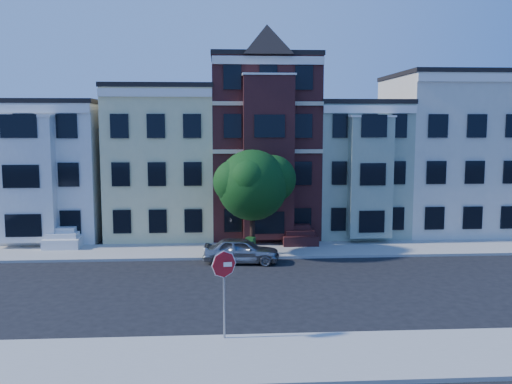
{
  "coord_description": "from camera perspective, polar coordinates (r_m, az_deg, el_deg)",
  "views": [
    {
      "loc": [
        -3.09,
        -25.96,
        7.82
      ],
      "look_at": [
        -1.18,
        3.57,
        4.2
      ],
      "focal_mm": 40.0,
      "sensor_mm": 36.0,
      "label": 1
    }
  ],
  "objects": [
    {
      "name": "house_yellow",
      "position": [
        40.75,
        -9.21,
        2.91
      ],
      "size": [
        7.0,
        9.0,
        10.0
      ],
      "primitive_type": "cube",
      "color": "beige",
      "rests_on": "ground"
    },
    {
      "name": "house_white",
      "position": [
        42.31,
        -20.05,
        2.05
      ],
      "size": [
        8.0,
        9.0,
        9.0
      ],
      "primitive_type": "cube",
      "color": "white",
      "rests_on": "ground"
    },
    {
      "name": "house_cream",
      "position": [
        43.79,
        18.6,
        3.57
      ],
      "size": [
        8.0,
        9.0,
        11.0
      ],
      "primitive_type": "cube",
      "color": "beige",
      "rests_on": "ground"
    },
    {
      "name": "newspaper_box",
      "position": [
        33.09,
        -0.55,
        -5.47
      ],
      "size": [
        0.62,
        0.59,
        1.08
      ],
      "primitive_type": "cube",
      "rotation": [
        0.0,
        0.0,
        -0.41
      ],
      "color": "#1D581F",
      "rests_on": "far_sidewalk"
    },
    {
      "name": "far_sidewalk",
      "position": [
        34.97,
        1.47,
        -5.82
      ],
      "size": [
        60.0,
        4.0,
        0.15
      ],
      "primitive_type": "cube",
      "color": "#9E9B93",
      "rests_on": "ground"
    },
    {
      "name": "street_tree",
      "position": [
        33.03,
        -0.37,
        0.21
      ],
      "size": [
        6.97,
        6.97,
        7.56
      ],
      "primitive_type": null,
      "rotation": [
        0.0,
        0.0,
        0.08
      ],
      "color": "#174917",
      "rests_on": "far_sidewalk"
    },
    {
      "name": "house_green",
      "position": [
        41.72,
        9.61,
        2.31
      ],
      "size": [
        6.0,
        9.0,
        9.0
      ],
      "primitive_type": "cube",
      "color": "#98A78D",
      "rests_on": "ground"
    },
    {
      "name": "house_brown",
      "position": [
        40.62,
        0.67,
        4.4
      ],
      "size": [
        7.0,
        9.0,
        12.0
      ],
      "primitive_type": "cube",
      "color": "#391515",
      "rests_on": "ground"
    },
    {
      "name": "stop_sign",
      "position": [
        20.51,
        -3.21,
        -9.67
      ],
      "size": [
        1.0,
        0.26,
        3.6
      ],
      "primitive_type": null,
      "rotation": [
        0.0,
        0.0,
        0.13
      ],
      "color": "#A20F17",
      "rests_on": "near_sidewalk"
    },
    {
      "name": "parked_car",
      "position": [
        31.98,
        -1.48,
        -5.86
      ],
      "size": [
        4.38,
        2.14,
        1.44
      ],
      "primitive_type": "imported",
      "rotation": [
        0.0,
        0.0,
        1.46
      ],
      "color": "gray",
      "rests_on": "ground"
    },
    {
      "name": "ground",
      "position": [
        27.29,
        3.0,
        -9.69
      ],
      "size": [
        120.0,
        120.0,
        0.0
      ],
      "primitive_type": "plane",
      "color": "black"
    },
    {
      "name": "near_sidewalk",
      "position": [
        19.8,
        5.81,
        -16.08
      ],
      "size": [
        60.0,
        4.0,
        0.15
      ],
      "primitive_type": "cube",
      "color": "#9E9B93",
      "rests_on": "ground"
    }
  ]
}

